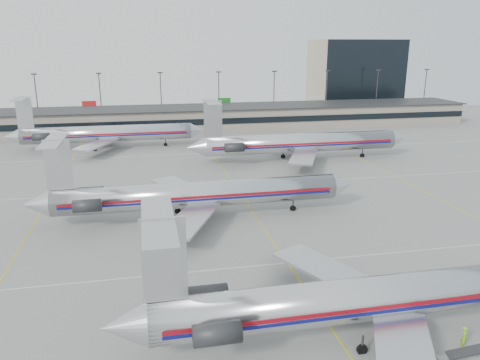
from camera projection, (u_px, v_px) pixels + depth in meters
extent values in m
plane|color=gray|center=(320.00, 311.00, 42.43)|extent=(260.00, 260.00, 0.00)
cube|color=silver|center=(287.00, 263.00, 51.83)|extent=(160.00, 0.15, 0.02)
cube|color=gray|center=(196.00, 118.00, 133.75)|extent=(160.00, 16.00, 6.00)
cube|color=black|center=(199.00, 122.00, 126.08)|extent=(160.00, 0.20, 1.60)
cube|color=#2D2D30|center=(196.00, 107.00, 132.88)|extent=(162.00, 17.00, 0.30)
cylinder|color=#38383D|center=(37.00, 101.00, 136.88)|extent=(0.30, 0.30, 15.00)
cube|color=#2D2D30|center=(34.00, 74.00, 134.76)|extent=(1.60, 0.40, 0.35)
cylinder|color=#38383D|center=(101.00, 99.00, 140.39)|extent=(0.30, 0.30, 15.00)
cube|color=#2D2D30|center=(99.00, 73.00, 138.27)|extent=(1.60, 0.40, 0.35)
cylinder|color=#38383D|center=(161.00, 98.00, 143.90)|extent=(0.30, 0.30, 15.00)
cube|color=#2D2D30|center=(160.00, 73.00, 141.78)|extent=(1.60, 0.40, 0.35)
cylinder|color=#38383D|center=(219.00, 97.00, 147.41)|extent=(0.30, 0.30, 15.00)
cube|color=#2D2D30|center=(219.00, 72.00, 145.30)|extent=(1.60, 0.40, 0.35)
cylinder|color=#38383D|center=(274.00, 95.00, 150.92)|extent=(0.30, 0.30, 15.00)
cube|color=#2D2D30|center=(274.00, 71.00, 148.81)|extent=(1.60, 0.40, 0.35)
cylinder|color=#38383D|center=(326.00, 94.00, 154.44)|extent=(0.30, 0.30, 15.00)
cube|color=#2D2D30|center=(328.00, 71.00, 152.32)|extent=(1.60, 0.40, 0.35)
cylinder|color=#38383D|center=(377.00, 93.00, 157.95)|extent=(0.30, 0.30, 15.00)
cube|color=#2D2D30|center=(378.00, 70.00, 155.83)|extent=(1.60, 0.40, 0.35)
cylinder|color=#38383D|center=(424.00, 92.00, 161.46)|extent=(0.30, 0.30, 15.00)
cube|color=#2D2D30|center=(427.00, 70.00, 159.34)|extent=(1.60, 0.40, 0.35)
cube|color=tan|center=(354.00, 75.00, 171.40)|extent=(30.00, 20.00, 25.00)
cylinder|color=silver|center=(384.00, 296.00, 38.47)|extent=(38.35, 3.55, 3.55)
cone|color=silver|center=(124.00, 326.00, 34.39)|extent=(3.45, 3.55, 3.55)
cube|color=maroon|center=(396.00, 306.00, 36.75)|extent=(36.43, 0.05, 0.34)
cube|color=navy|center=(395.00, 311.00, 36.86)|extent=(36.43, 0.05, 0.27)
cube|color=silver|center=(331.00, 272.00, 44.67)|extent=(8.92, 13.00, 0.31)
cube|color=silver|center=(164.00, 260.00, 33.60)|extent=(3.26, 0.24, 6.52)
cube|color=silver|center=(158.00, 221.00, 32.69)|extent=(2.30, 10.07, 0.17)
cylinder|color=#2D2D30|center=(207.00, 295.00, 38.15)|extent=(3.45, 1.63, 1.63)
cylinder|color=#2D2D30|center=(217.00, 334.00, 33.01)|extent=(3.45, 1.63, 1.63)
cylinder|color=#2D2D30|center=(362.00, 344.00, 36.46)|extent=(0.19, 0.19, 1.58)
cylinder|color=#2D2D30|center=(339.00, 313.00, 40.79)|extent=(0.19, 0.19, 1.58)
cylinder|color=silver|center=(199.00, 194.00, 64.59)|extent=(38.91, 3.60, 3.60)
cone|color=silver|center=(342.00, 185.00, 68.69)|extent=(3.11, 3.60, 3.60)
cone|color=silver|center=(36.00, 204.00, 60.46)|extent=(3.50, 3.60, 3.60)
cube|color=maroon|center=(201.00, 197.00, 62.85)|extent=(36.96, 0.05, 0.34)
cube|color=navy|center=(201.00, 200.00, 62.96)|extent=(36.96, 0.05, 0.27)
cube|color=silver|center=(181.00, 188.00, 70.89)|extent=(9.05, 13.19, 0.31)
cube|color=silver|center=(191.00, 219.00, 58.08)|extent=(9.05, 13.19, 0.31)
cube|color=silver|center=(58.00, 165.00, 59.66)|extent=(3.31, 0.24, 6.61)
cube|color=silver|center=(53.00, 141.00, 58.73)|extent=(2.33, 10.21, 0.18)
cylinder|color=#2D2D30|center=(91.00, 193.00, 64.27)|extent=(3.50, 1.65, 1.65)
cylinder|color=#2D2D30|center=(87.00, 206.00, 59.06)|extent=(3.50, 1.65, 1.65)
cylinder|color=#2D2D30|center=(293.00, 205.00, 67.97)|extent=(0.19, 0.19, 1.60)
cylinder|color=#2D2D30|center=(180.00, 219.00, 62.55)|extent=(0.19, 0.19, 1.60)
cylinder|color=#2D2D30|center=(178.00, 208.00, 66.94)|extent=(0.19, 0.19, 1.60)
cylinder|color=black|center=(293.00, 208.00, 68.10)|extent=(0.88, 0.29, 0.88)
cylinder|color=silver|center=(302.00, 143.00, 96.82)|extent=(40.21, 3.91, 3.91)
cone|color=silver|center=(398.00, 139.00, 101.08)|extent=(3.39, 3.91, 3.91)
cone|color=silver|center=(196.00, 147.00, 92.53)|extent=(3.81, 3.91, 3.91)
cube|color=maroon|center=(305.00, 144.00, 94.93)|extent=(38.20, 0.05, 0.37)
cube|color=navy|center=(305.00, 146.00, 95.05)|extent=(38.20, 0.05, 0.30)
cube|color=silver|center=(282.00, 141.00, 103.67)|extent=(9.84, 14.34, 0.34)
cube|color=silver|center=(304.00, 156.00, 89.74)|extent=(9.84, 14.34, 0.34)
cube|color=silver|center=(213.00, 119.00, 91.66)|extent=(3.60, 0.26, 7.19)
cube|color=silver|center=(211.00, 102.00, 90.66)|extent=(2.54, 11.11, 0.19)
cylinder|color=#2D2D30|center=(229.00, 141.00, 96.68)|extent=(3.81, 1.80, 1.80)
cylinder|color=#2D2D30|center=(234.00, 147.00, 91.01)|extent=(3.81, 1.80, 1.80)
cylinder|color=#2D2D30|center=(362.00, 153.00, 100.30)|extent=(0.21, 0.21, 1.75)
cylinder|color=#2D2D30|center=(290.00, 160.00, 94.61)|extent=(0.21, 0.21, 1.75)
cylinder|color=#2D2D30|center=(283.00, 154.00, 99.38)|extent=(0.21, 0.21, 1.75)
cylinder|color=black|center=(362.00, 155.00, 100.44)|extent=(0.95, 0.32, 0.95)
cylinder|color=silver|center=(108.00, 134.00, 108.05)|extent=(38.03, 3.70, 3.70)
cone|color=silver|center=(197.00, 130.00, 112.07)|extent=(3.20, 3.70, 3.70)
cone|color=silver|center=(12.00, 137.00, 103.99)|extent=(3.60, 3.70, 3.70)
cube|color=maroon|center=(108.00, 134.00, 106.26)|extent=(36.13, 0.05, 0.35)
cube|color=navy|center=(108.00, 136.00, 106.37)|extent=(36.13, 0.05, 0.28)
cube|color=silver|center=(102.00, 133.00, 114.53)|extent=(9.31, 13.57, 0.32)
cube|color=silver|center=(97.00, 144.00, 101.35)|extent=(9.31, 13.57, 0.32)
cube|color=silver|center=(24.00, 113.00, 103.17)|extent=(3.40, 0.25, 6.81)
cube|color=silver|center=(21.00, 98.00, 102.22)|extent=(2.40, 10.51, 0.18)
cylinder|color=#2D2D30|center=(46.00, 132.00, 107.92)|extent=(3.60, 1.70, 1.70)
cylinder|color=#2D2D30|center=(41.00, 137.00, 102.55)|extent=(3.60, 1.70, 1.70)
cylinder|color=#2D2D30|center=(166.00, 143.00, 111.33)|extent=(0.20, 0.20, 1.65)
cylinder|color=#2D2D30|center=(95.00, 148.00, 105.95)|extent=(0.20, 0.20, 1.65)
cylinder|color=#2D2D30|center=(97.00, 143.00, 110.47)|extent=(0.20, 0.20, 1.65)
cylinder|color=black|center=(166.00, 145.00, 111.47)|extent=(0.90, 0.30, 0.90)
cube|color=#2D2D30|center=(477.00, 350.00, 34.26)|extent=(4.19, 2.09, 1.44)
cylinder|color=black|center=(478.00, 360.00, 35.41)|extent=(0.56, 0.18, 0.56)
imported|color=#91E215|center=(464.00, 338.00, 37.04)|extent=(0.80, 0.83, 1.91)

